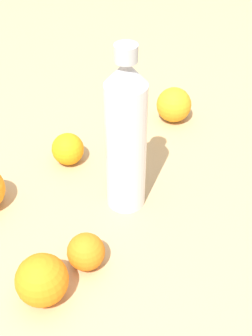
% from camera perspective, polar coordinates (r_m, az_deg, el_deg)
% --- Properties ---
extents(ground_plane, '(2.40, 2.40, 0.00)m').
position_cam_1_polar(ground_plane, '(0.85, -3.96, -5.18)').
color(ground_plane, tan).
extents(water_bottle, '(0.07, 0.07, 0.31)m').
position_cam_1_polar(water_bottle, '(0.76, -0.00, 3.84)').
color(water_bottle, silver).
rests_on(water_bottle, ground_plane).
extents(orange_0, '(0.08, 0.08, 0.08)m').
position_cam_1_polar(orange_0, '(0.70, -10.23, -13.69)').
color(orange_0, orange).
rests_on(orange_0, ground_plane).
extents(orange_1, '(0.06, 0.06, 0.06)m').
position_cam_1_polar(orange_1, '(0.74, -5.03, -10.40)').
color(orange_1, orange).
rests_on(orange_1, ground_plane).
extents(orange_3, '(0.07, 0.07, 0.07)m').
position_cam_1_polar(orange_3, '(0.93, -7.29, 2.37)').
color(orange_3, orange).
rests_on(orange_3, ground_plane).
extents(orange_4, '(0.08, 0.08, 0.08)m').
position_cam_1_polar(orange_4, '(1.06, 6.01, 7.87)').
color(orange_4, orange).
rests_on(orange_4, ground_plane).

